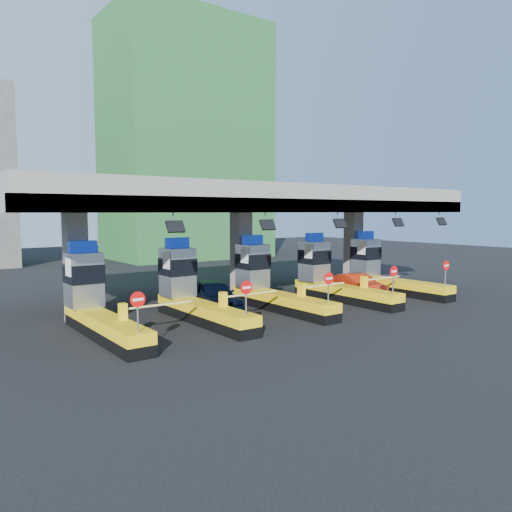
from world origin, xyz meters
TOP-DOWN VIEW (x-y plane):
  - ground at (0.00, 0.00)m, footprint 120.00×120.00m
  - toll_canopy at (0.00, 2.87)m, footprint 28.00×12.09m
  - toll_lane_far_left at (-10.00, 0.28)m, footprint 4.43×8.00m
  - toll_lane_left at (-5.00, 0.28)m, footprint 4.43×8.00m
  - toll_lane_center at (0.00, 0.28)m, footprint 4.43×8.00m
  - toll_lane_right at (5.00, 0.28)m, footprint 4.43×8.00m
  - toll_lane_far_right at (10.00, 0.28)m, footprint 4.43×8.00m
  - bg_building_scaffold at (12.00, 32.00)m, footprint 18.00×12.00m
  - van at (-2.87, 1.63)m, footprint 2.87×5.32m
  - red_car at (7.18, -0.07)m, footprint 2.33×4.66m

SIDE VIEW (x-z plane):
  - ground at x=0.00m, z-range 0.00..0.00m
  - red_car at x=7.18m, z-range 0.00..1.47m
  - van at x=-2.87m, z-range 0.00..1.72m
  - toll_lane_far_left at x=-10.00m, z-range -0.68..3.47m
  - toll_lane_left at x=-5.00m, z-range -0.68..3.47m
  - toll_lane_center at x=0.00m, z-range -0.68..3.47m
  - toll_lane_right at x=5.00m, z-range -0.68..3.47m
  - toll_lane_far_right at x=10.00m, z-range -0.68..3.47m
  - toll_canopy at x=0.00m, z-range 2.63..9.63m
  - bg_building_scaffold at x=12.00m, z-range 0.00..28.00m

